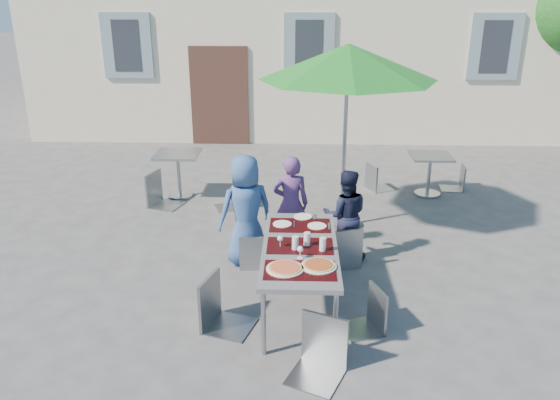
{
  "coord_description": "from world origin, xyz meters",
  "views": [
    {
      "loc": [
        -0.2,
        -4.81,
        3.28
      ],
      "look_at": [
        -0.42,
        1.37,
        0.93
      ],
      "focal_mm": 35.0,
      "sensor_mm": 36.0,
      "label": 1
    }
  ],
  "objects_px": {
    "pizza_near_right": "(319,265)",
    "cafe_table_1": "(430,168)",
    "cafe_table_0": "(178,166)",
    "child_0": "(246,210)",
    "pizza_near_left": "(285,268)",
    "chair_2": "(343,222)",
    "bg_chair_l_0": "(158,169)",
    "bg_chair_r_0": "(232,179)",
    "bg_chair_r_1": "(459,163)",
    "chair_5": "(321,315)",
    "chair_1": "(305,221)",
    "child_1": "(291,204)",
    "child_2": "(345,215)",
    "bg_chair_l_1": "(377,161)",
    "chair_4": "(371,286)",
    "patio_umbrella": "(348,64)",
    "chair_0": "(255,231)",
    "chair_3": "(218,273)",
    "dining_table": "(300,251)"
  },
  "relations": [
    {
      "from": "patio_umbrella",
      "to": "cafe_table_1",
      "type": "bearing_deg",
      "value": 41.53
    },
    {
      "from": "dining_table",
      "to": "chair_0",
      "type": "relative_size",
      "value": 2.11
    },
    {
      "from": "child_1",
      "to": "chair_3",
      "type": "relative_size",
      "value": 1.26
    },
    {
      "from": "pizza_near_left",
      "to": "bg_chair_l_0",
      "type": "xyz_separation_m",
      "value": [
        -2.15,
        3.59,
        -0.15
      ]
    },
    {
      "from": "pizza_near_right",
      "to": "chair_5",
      "type": "relative_size",
      "value": 0.35
    },
    {
      "from": "child_2",
      "to": "bg_chair_r_0",
      "type": "xyz_separation_m",
      "value": [
        -1.68,
        1.77,
        -0.12
      ]
    },
    {
      "from": "patio_umbrella",
      "to": "bg_chair_l_1",
      "type": "bearing_deg",
      "value": 66.26
    },
    {
      "from": "cafe_table_0",
      "to": "child_0",
      "type": "bearing_deg",
      "value": -60.12
    },
    {
      "from": "chair_3",
      "to": "cafe_table_1",
      "type": "relative_size",
      "value": 1.46
    },
    {
      "from": "patio_umbrella",
      "to": "bg_chair_r_1",
      "type": "bearing_deg",
      "value": 38.29
    },
    {
      "from": "pizza_near_right",
      "to": "cafe_table_1",
      "type": "xyz_separation_m",
      "value": [
        2.03,
        4.17,
        -0.29
      ]
    },
    {
      "from": "chair_1",
      "to": "chair_2",
      "type": "bearing_deg",
      "value": 1.17
    },
    {
      "from": "cafe_table_0",
      "to": "bg_chair_l_1",
      "type": "height_order",
      "value": "bg_chair_l_1"
    },
    {
      "from": "pizza_near_left",
      "to": "cafe_table_0",
      "type": "bearing_deg",
      "value": 115.48
    },
    {
      "from": "child_0",
      "to": "chair_5",
      "type": "relative_size",
      "value": 1.4
    },
    {
      "from": "child_1",
      "to": "chair_2",
      "type": "relative_size",
      "value": 1.28
    },
    {
      "from": "chair_4",
      "to": "pizza_near_left",
      "type": "bearing_deg",
      "value": -170.56
    },
    {
      "from": "child_2",
      "to": "cafe_table_0",
      "type": "relative_size",
      "value": 1.57
    },
    {
      "from": "pizza_near_left",
      "to": "chair_2",
      "type": "height_order",
      "value": "chair_2"
    },
    {
      "from": "chair_0",
      "to": "bg_chair_r_0",
      "type": "bearing_deg",
      "value": 104.43
    },
    {
      "from": "cafe_table_0",
      "to": "cafe_table_1",
      "type": "bearing_deg",
      "value": 3.02
    },
    {
      "from": "chair_4",
      "to": "chair_5",
      "type": "relative_size",
      "value": 0.85
    },
    {
      "from": "pizza_near_right",
      "to": "bg_chair_r_0",
      "type": "height_order",
      "value": "bg_chair_r_0"
    },
    {
      "from": "patio_umbrella",
      "to": "chair_0",
      "type": "bearing_deg",
      "value": -131.1
    },
    {
      "from": "chair_4",
      "to": "bg_chair_l_0",
      "type": "distance_m",
      "value": 4.58
    },
    {
      "from": "cafe_table_0",
      "to": "chair_2",
      "type": "bearing_deg",
      "value": -43.67
    },
    {
      "from": "child_0",
      "to": "chair_4",
      "type": "bearing_deg",
      "value": 109.79
    },
    {
      "from": "chair_5",
      "to": "bg_chair_r_1",
      "type": "relative_size",
      "value": 1.22
    },
    {
      "from": "chair_5",
      "to": "bg_chair_r_1",
      "type": "height_order",
      "value": "chair_5"
    },
    {
      "from": "chair_3",
      "to": "chair_4",
      "type": "height_order",
      "value": "chair_3"
    },
    {
      "from": "bg_chair_r_0",
      "to": "child_1",
      "type": "bearing_deg",
      "value": -57.76
    },
    {
      "from": "chair_0",
      "to": "cafe_table_0",
      "type": "height_order",
      "value": "chair_0"
    },
    {
      "from": "pizza_near_left",
      "to": "bg_chair_r_1",
      "type": "bearing_deg",
      "value": 57.06
    },
    {
      "from": "chair_5",
      "to": "pizza_near_right",
      "type": "bearing_deg",
      "value": 90.76
    },
    {
      "from": "child_0",
      "to": "child_1",
      "type": "distance_m",
      "value": 0.68
    },
    {
      "from": "pizza_near_right",
      "to": "chair_0",
      "type": "relative_size",
      "value": 0.4
    },
    {
      "from": "cafe_table_0",
      "to": "bg_chair_l_0",
      "type": "height_order",
      "value": "bg_chair_l_0"
    },
    {
      "from": "chair_2",
      "to": "bg_chair_l_0",
      "type": "relative_size",
      "value": 0.98
    },
    {
      "from": "child_2",
      "to": "chair_1",
      "type": "xyz_separation_m",
      "value": [
        -0.52,
        -0.26,
        0.01
      ]
    },
    {
      "from": "dining_table",
      "to": "chair_0",
      "type": "bearing_deg",
      "value": 121.23
    },
    {
      "from": "chair_2",
      "to": "cafe_table_0",
      "type": "relative_size",
      "value": 1.33
    },
    {
      "from": "child_1",
      "to": "chair_1",
      "type": "relative_size",
      "value": 1.26
    },
    {
      "from": "pizza_near_left",
      "to": "bg_chair_r_0",
      "type": "xyz_separation_m",
      "value": [
        -0.95,
        3.54,
        -0.28
      ]
    },
    {
      "from": "chair_0",
      "to": "chair_4",
      "type": "height_order",
      "value": "chair_0"
    },
    {
      "from": "bg_chair_r_1",
      "to": "pizza_near_right",
      "type": "bearing_deg",
      "value": -120.27
    },
    {
      "from": "chair_3",
      "to": "cafe_table_0",
      "type": "bearing_deg",
      "value": 107.61
    },
    {
      "from": "bg_chair_l_0",
      "to": "bg_chair_r_0",
      "type": "height_order",
      "value": "bg_chair_l_0"
    },
    {
      "from": "pizza_near_left",
      "to": "cafe_table_1",
      "type": "xyz_separation_m",
      "value": [
        2.37,
        4.24,
        -0.29
      ]
    },
    {
      "from": "chair_2",
      "to": "patio_umbrella",
      "type": "relative_size",
      "value": 0.39
    },
    {
      "from": "bg_chair_r_1",
      "to": "chair_5",
      "type": "bearing_deg",
      "value": -117.03
    }
  ]
}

